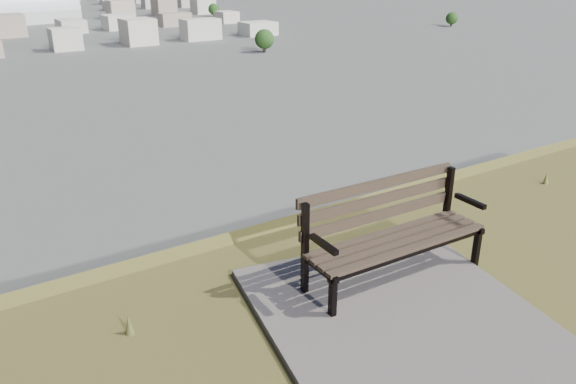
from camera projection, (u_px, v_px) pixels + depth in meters
park_bench at (391, 227)px, 5.61m from camera, size 1.96×0.68×1.02m
gravel_patch at (427, 343)px, 4.77m from camera, size 3.06×3.88×0.07m
arena at (18, 12)px, 263.94m from camera, size 54.83×31.24×21.80m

